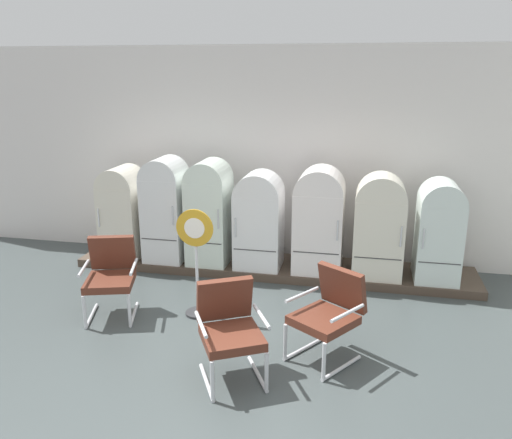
# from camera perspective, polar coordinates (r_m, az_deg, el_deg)

# --- Properties ---
(ground) EXTENTS (12.00, 10.00, 0.05)m
(ground) POSITION_cam_1_polar(r_m,az_deg,el_deg) (5.25, -4.40, -18.10)
(ground) COLOR #3C4444
(back_wall) EXTENTS (11.76, 0.12, 3.29)m
(back_wall) POSITION_cam_1_polar(r_m,az_deg,el_deg) (8.01, 2.73, 7.11)
(back_wall) COLOR silver
(back_wall) RESTS_ON ground
(display_plinth) EXTENTS (5.93, 0.95, 0.12)m
(display_plinth) POSITION_cam_1_polar(r_m,az_deg,el_deg) (7.83, 1.81, -5.27)
(display_plinth) COLOR #493B2F
(display_plinth) RESTS_ON ground
(refrigerator_0) EXTENTS (0.59, 0.68, 1.41)m
(refrigerator_0) POSITION_cam_1_polar(r_m,az_deg,el_deg) (8.19, -14.49, 1.12)
(refrigerator_0) COLOR silver
(refrigerator_0) RESTS_ON display_plinth
(refrigerator_1) EXTENTS (0.60, 0.66, 1.57)m
(refrigerator_1) POSITION_cam_1_polar(r_m,az_deg,el_deg) (7.88, -9.97, 1.49)
(refrigerator_1) COLOR white
(refrigerator_1) RESTS_ON display_plinth
(refrigerator_2) EXTENTS (0.59, 0.69, 1.55)m
(refrigerator_2) POSITION_cam_1_polar(r_m,az_deg,el_deg) (7.67, -5.20, 1.19)
(refrigerator_2) COLOR silver
(refrigerator_2) RESTS_ON display_plinth
(refrigerator_3) EXTENTS (0.67, 0.62, 1.42)m
(refrigerator_3) POSITION_cam_1_polar(r_m,az_deg,el_deg) (7.47, 0.32, 0.21)
(refrigerator_3) COLOR white
(refrigerator_3) RESTS_ON display_plinth
(refrigerator_4) EXTENTS (0.69, 0.71, 1.51)m
(refrigerator_4) POSITION_cam_1_polar(r_m,az_deg,el_deg) (7.38, 7.00, 0.28)
(refrigerator_4) COLOR white
(refrigerator_4) RESTS_ON display_plinth
(refrigerator_5) EXTENTS (0.68, 0.61, 1.46)m
(refrigerator_5) POSITION_cam_1_polar(r_m,az_deg,el_deg) (7.33, 13.49, -0.43)
(refrigerator_5) COLOR silver
(refrigerator_5) RESTS_ON display_plinth
(refrigerator_6) EXTENTS (0.58, 0.72, 1.39)m
(refrigerator_6) POSITION_cam_1_polar(r_m,az_deg,el_deg) (7.45, 19.60, -0.88)
(refrigerator_6) COLOR silver
(refrigerator_6) RESTS_ON display_plinth
(armchair_left) EXTENTS (0.75, 0.82, 0.97)m
(armchair_left) POSITION_cam_1_polar(r_m,az_deg,el_deg) (6.58, -15.77, -5.70)
(armchair_left) COLOR silver
(armchair_left) RESTS_ON ground
(armchair_right) EXTENTS (0.85, 0.88, 0.97)m
(armchair_right) POSITION_cam_1_polar(r_m,az_deg,el_deg) (5.46, 8.13, -9.91)
(armchair_right) COLOR silver
(armchair_right) RESTS_ON ground
(armchair_center) EXTENTS (0.82, 0.87, 0.97)m
(armchair_center) POSITION_cam_1_polar(r_m,az_deg,el_deg) (5.12, -2.95, -11.65)
(armchair_center) COLOR silver
(armchair_center) RESTS_ON ground
(sign_stand) EXTENTS (0.46, 0.32, 1.36)m
(sign_stand) POSITION_cam_1_polar(r_m,az_deg,el_deg) (6.30, -6.62, -5.01)
(sign_stand) COLOR #2D2D30
(sign_stand) RESTS_ON ground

